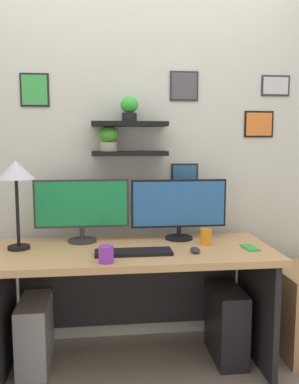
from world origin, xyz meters
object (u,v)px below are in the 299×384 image
Objects in this scene: computer_tower_right at (226,323)px; pen_cup at (206,237)px; monitor_right at (179,207)px; monitor_left at (82,207)px; desk_lamp at (16,176)px; coffee_mug at (106,254)px; computer_tower_left at (35,333)px; cell_phone at (250,248)px; computer_mouse at (195,250)px; keyboard at (134,252)px; desk at (133,279)px.

pen_cup is at bearing 176.27° from computer_tower_right.
monitor_right is 1.35× the size of computer_tower_right.
desk_lamp is at bearing -159.35° from monitor_left.
monitor_left reaches higher than coffee_mug.
computer_tower_right is at bearing 21.63° from coffee_mug.
computer_tower_right reaches higher than computer_tower_left.
coffee_mug is at bearing -73.11° from monitor_left.
pen_cup is 0.22× the size of computer_tower_right.
cell_phone is at bearing 12.22° from coffee_mug.
pen_cup is (0.62, 0.31, 0.01)m from coffee_mug.
monitor_left is 6.63× the size of computer_mouse.
monitor_left is 4.26× the size of cell_phone.
keyboard is at bearing 178.22° from cell_phone.
desk is at bearing 179.33° from pen_cup.
computer_tower_left is at bearing 141.88° from coffee_mug.
pen_cup is at bearing -12.31° from monitor_left.
monitor_right reaches higher than computer_mouse.
monitor_left is at bearing 169.00° from computer_tower_right.
pen_cup is at bearing -0.67° from desk.
computer_tower_left is at bearing 161.90° from keyboard.
computer_mouse is at bearing -11.11° from desk_lamp.
computer_mouse is (0.35, -0.18, 0.22)m from desk.
monitor_left is at bearing 20.65° from desk_lamp.
cell_phone is (1.01, -0.29, -0.22)m from monitor_left.
computer_tower_right is (0.14, -0.01, -0.57)m from pen_cup.
monitor_left is at bearing 24.43° from computer_tower_left.
monitor_right is 0.52m from cell_phone.
coffee_mug reaches higher than desk.
desk_lamp reaches higher than pen_cup.
computer_tower_left is at bearing 4.06° from desk_lamp.
monitor_left is (-0.31, 0.16, 0.43)m from desk.
desk is at bearing 152.62° from computer_mouse.
monitor_right is 0.40m from computer_mouse.
pen_cup is (1.14, -0.03, -0.39)m from desk_lamp.
pen_cup is at bearing -1.42° from desk_lamp.
monitor_left is 6.63× the size of coffee_mug.
coffee_mug is (-0.17, -0.32, 0.25)m from desk.
coffee_mug is (-0.86, -0.19, 0.04)m from cell_phone.
monitor_left is at bearing 167.69° from pen_cup.
monitor_left is 0.83m from computer_tower_left.
cell_phone is at bearing 2.96° from keyboard.
cell_phone is at bearing -37.76° from monitor_right.
monitor_right is 0.51m from keyboard.
pen_cup reaches higher than computer_tower_right.
desk_lamp is 1.25× the size of computer_tower_left.
keyboard is 4.89× the size of coffee_mug.
desk is 0.56m from monitor_left.
cell_phone is 1.42m from computer_tower_left.
pen_cup is (0.46, 0.16, 0.04)m from keyboard.
coffee_mug is at bearing -158.37° from computer_tower_right.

